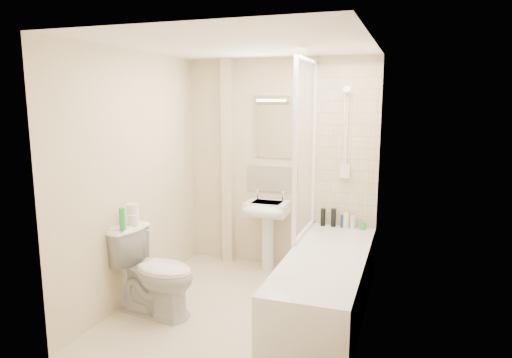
% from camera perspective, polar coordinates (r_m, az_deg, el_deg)
% --- Properties ---
extents(floor, '(2.50, 2.50, 0.00)m').
position_cam_1_polar(floor, '(4.46, -1.76, -15.95)').
color(floor, beige).
rests_on(floor, ground).
extents(wall_back, '(2.20, 0.02, 2.40)m').
position_cam_1_polar(wall_back, '(5.25, 3.01, 1.78)').
color(wall_back, beige).
rests_on(wall_back, ground).
extents(wall_left, '(0.02, 2.50, 2.40)m').
position_cam_1_polar(wall_left, '(4.58, -14.83, 0.25)').
color(wall_left, beige).
rests_on(wall_left, ground).
extents(wall_right, '(0.02, 2.50, 2.40)m').
position_cam_1_polar(wall_right, '(3.83, 13.72, -1.58)').
color(wall_right, beige).
rests_on(wall_right, ground).
extents(ceiling, '(2.20, 2.50, 0.02)m').
position_cam_1_polar(ceiling, '(4.03, -1.95, 16.41)').
color(ceiling, white).
rests_on(ceiling, wall_back).
extents(tile_back, '(0.70, 0.01, 1.75)m').
position_cam_1_polar(tile_back, '(5.05, 11.22, 3.86)').
color(tile_back, beige).
rests_on(tile_back, wall_back).
extents(tile_right, '(0.01, 2.10, 1.75)m').
position_cam_1_polar(tile_right, '(3.99, 13.96, 2.15)').
color(tile_right, beige).
rests_on(tile_right, wall_right).
extents(pipe_boxing, '(0.12, 0.12, 2.40)m').
position_cam_1_polar(pipe_boxing, '(5.39, -3.51, 2.00)').
color(pipe_boxing, beige).
rests_on(pipe_boxing, ground).
extents(splashback, '(0.60, 0.02, 0.30)m').
position_cam_1_polar(splashback, '(5.29, 2.03, -0.01)').
color(splashback, beige).
rests_on(splashback, wall_back).
extents(mirror, '(0.46, 0.01, 0.60)m').
position_cam_1_polar(mirror, '(5.22, 2.06, 5.94)').
color(mirror, white).
rests_on(mirror, wall_back).
extents(strip_light, '(0.42, 0.07, 0.07)m').
position_cam_1_polar(strip_light, '(5.18, 2.01, 10.01)').
color(strip_light, silver).
rests_on(strip_light, wall_back).
extents(bathtub, '(0.70, 2.10, 0.55)m').
position_cam_1_polar(bathtub, '(4.33, 8.75, -12.66)').
color(bathtub, white).
rests_on(bathtub, ground).
extents(shower_screen, '(0.04, 0.92, 1.80)m').
position_cam_1_polar(shower_screen, '(4.68, 6.23, 3.82)').
color(shower_screen, white).
rests_on(shower_screen, bathtub).
extents(shower_fixture, '(0.10, 0.16, 0.99)m').
position_cam_1_polar(shower_fixture, '(5.00, 11.17, 5.19)').
color(shower_fixture, white).
rests_on(shower_fixture, wall_back).
extents(pedestal_sink, '(0.47, 0.45, 0.91)m').
position_cam_1_polar(pedestal_sink, '(5.16, 1.27, -4.70)').
color(pedestal_sink, white).
rests_on(pedestal_sink, ground).
extents(bottle_black_a, '(0.05, 0.05, 0.20)m').
position_cam_1_polar(bottle_black_a, '(5.15, 8.37, -4.73)').
color(bottle_black_a, black).
rests_on(bottle_black_a, bathtub).
extents(bottle_black_b, '(0.06, 0.06, 0.20)m').
position_cam_1_polar(bottle_black_b, '(5.13, 9.65, -4.79)').
color(bottle_black_b, black).
rests_on(bottle_black_b, bathtub).
extents(bottle_blue, '(0.05, 0.05, 0.14)m').
position_cam_1_polar(bottle_blue, '(5.13, 10.76, -5.22)').
color(bottle_blue, navy).
rests_on(bottle_blue, bathtub).
extents(bottle_cream, '(0.07, 0.07, 0.17)m').
position_cam_1_polar(bottle_cream, '(5.12, 11.20, -5.09)').
color(bottle_cream, beige).
rests_on(bottle_cream, bathtub).
extents(bottle_white_b, '(0.06, 0.06, 0.14)m').
position_cam_1_polar(bottle_white_b, '(5.11, 12.02, -5.30)').
color(bottle_white_b, silver).
rests_on(bottle_white_b, bathtub).
extents(bottle_green, '(0.07, 0.07, 0.08)m').
position_cam_1_polar(bottle_green, '(5.11, 13.16, -5.70)').
color(bottle_green, green).
rests_on(bottle_green, bathtub).
extents(toilet, '(0.66, 0.91, 0.80)m').
position_cam_1_polar(toilet, '(4.32, -12.53, -11.24)').
color(toilet, white).
rests_on(toilet, ground).
extents(toilet_roll_lower, '(0.10, 0.10, 0.10)m').
position_cam_1_polar(toilet_roll_lower, '(4.37, -15.11, -4.91)').
color(toilet_roll_lower, white).
rests_on(toilet_roll_lower, toilet).
extents(toilet_roll_upper, '(0.11, 0.11, 0.09)m').
position_cam_1_polar(toilet_roll_upper, '(4.38, -15.15, -3.61)').
color(toilet_roll_upper, white).
rests_on(toilet_roll_upper, toilet_roll_lower).
extents(green_bottle, '(0.05, 0.05, 0.20)m').
position_cam_1_polar(green_bottle, '(4.21, -16.37, -4.80)').
color(green_bottle, green).
rests_on(green_bottle, toilet).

